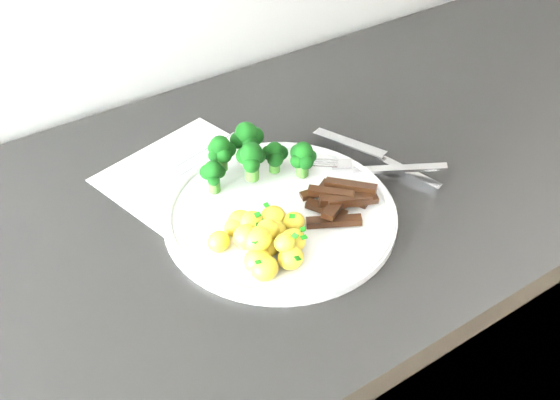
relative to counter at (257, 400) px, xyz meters
The scene contains 8 objects.
counter is the anchor object (origin of this frame).
recipe_paper 0.48m from the counter, 118.57° to the left, with size 0.28×0.35×0.00m.
plate 0.48m from the counter, 67.65° to the right, with size 0.30×0.30×0.02m.
broccoli 0.52m from the counter, 49.34° to the left, with size 0.15×0.11×0.07m.
potatoes 0.51m from the counter, 110.72° to the right, with size 0.12×0.12×0.05m.
beef_strips 0.51m from the counter, 41.06° to the right, with size 0.11×0.10×0.03m.
fork 0.53m from the counter, 16.60° to the right, with size 0.16×0.13×0.02m.
knife 0.53m from the counter, 13.18° to the right, with size 0.08×0.20×0.02m.
Camera 1 is at (-0.47, 1.09, 1.51)m, focal length 41.47 mm.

